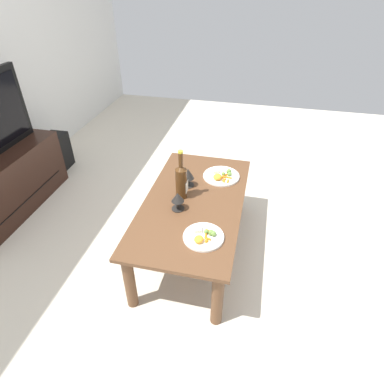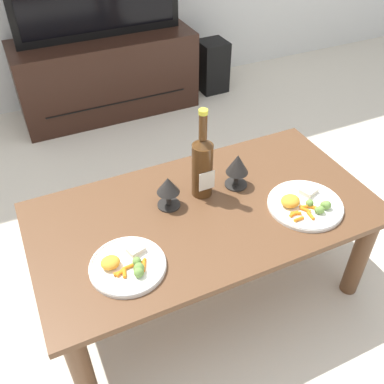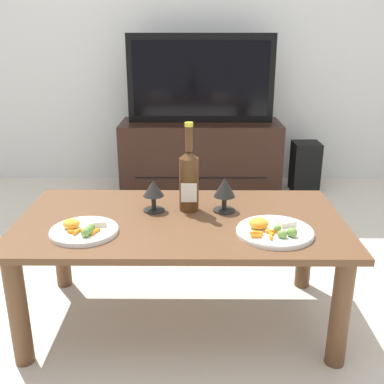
# 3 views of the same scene
# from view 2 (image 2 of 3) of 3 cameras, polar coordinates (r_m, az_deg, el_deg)

# --- Properties ---
(ground_plane) EXTENTS (6.40, 6.40, 0.00)m
(ground_plane) POSITION_cam_2_polar(r_m,az_deg,el_deg) (1.91, 1.49, -12.50)
(ground_plane) COLOR beige
(dining_table) EXTENTS (1.26, 0.67, 0.45)m
(dining_table) POSITION_cam_2_polar(r_m,az_deg,el_deg) (1.63, 1.71, -4.42)
(dining_table) COLOR brown
(dining_table) RESTS_ON ground_plane
(tv_stand) EXTENTS (1.17, 0.43, 0.51)m
(tv_stand) POSITION_cam_2_polar(r_m,az_deg,el_deg) (3.04, -11.18, 14.90)
(tv_stand) COLOR black
(tv_stand) RESTS_ON ground_plane
(floor_speaker) EXTENTS (0.20, 0.20, 0.37)m
(floor_speaker) POSITION_cam_2_polar(r_m,az_deg,el_deg) (3.31, 2.70, 16.29)
(floor_speaker) COLOR black
(floor_speaker) RESTS_ON ground_plane
(wine_bottle) EXTENTS (0.08, 0.08, 0.36)m
(wine_bottle) POSITION_cam_2_polar(r_m,az_deg,el_deg) (1.56, 1.38, 3.72)
(wine_bottle) COLOR #4C2D14
(wine_bottle) RESTS_ON dining_table
(goblet_left) EXTENTS (0.08, 0.08, 0.13)m
(goblet_left) POSITION_cam_2_polar(r_m,az_deg,el_deg) (1.54, -3.18, 0.62)
(goblet_left) COLOR black
(goblet_left) RESTS_ON dining_table
(goblet_right) EXTENTS (0.09, 0.09, 0.14)m
(goblet_right) POSITION_cam_2_polar(r_m,az_deg,el_deg) (1.64, 6.02, 3.48)
(goblet_right) COLOR black
(goblet_right) RESTS_ON dining_table
(dinner_plate_left) EXTENTS (0.25, 0.25, 0.05)m
(dinner_plate_left) POSITION_cam_2_polar(r_m,az_deg,el_deg) (1.39, -8.52, -9.54)
(dinner_plate_left) COLOR white
(dinner_plate_left) RESTS_ON dining_table
(dinner_plate_right) EXTENTS (0.28, 0.28, 0.05)m
(dinner_plate_right) POSITION_cam_2_polar(r_m,az_deg,el_deg) (1.63, 14.71, -1.56)
(dinner_plate_right) COLOR white
(dinner_plate_right) RESTS_ON dining_table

